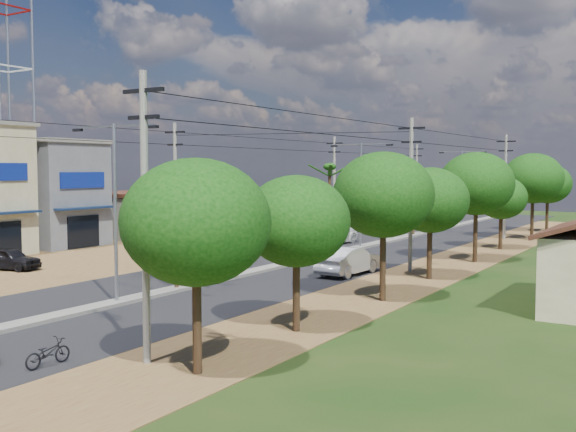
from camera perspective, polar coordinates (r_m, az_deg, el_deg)
name	(u,v)px	position (r m, az deg, el deg)	size (l,w,h in m)	color
ground	(117,305)	(31.10, -14.28, -7.31)	(160.00, 160.00, 0.00)	black
road	(292,264)	(42.74, 0.35, -4.09)	(12.00, 110.00, 0.04)	black
median	(315,258)	(45.30, 2.33, -3.55)	(1.00, 90.00, 0.18)	#605E56
dirt_lot_west	(44,260)	(47.48, -19.96, -3.52)	(18.00, 46.00, 0.04)	brown
dirt_shoulder_east	(420,275)	(39.06, 11.11, -4.94)	(5.00, 90.00, 0.03)	brown
shophouse_grey	(47,193)	(56.32, -19.70, 1.86)	(9.00, 6.40, 8.30)	#53565B
low_shed	(146,214)	(62.48, -11.91, 0.18)	(10.40, 10.40, 3.95)	#605E56
telecom_tower	(2,8)	(61.70, -23.07, 15.93)	(3.80, 3.80, 43.00)	gray
tree_east_a	(196,222)	(19.70, -7.79, -0.54)	(4.40, 4.40, 6.37)	black
tree_east_b	(296,221)	(24.75, 0.71, -0.46)	(4.00, 4.00, 5.83)	black
tree_east_c	(383,195)	(30.75, 8.08, 1.78)	(4.60, 4.60, 6.83)	black
tree_east_d	(430,200)	(37.38, 11.95, 1.31)	(4.20, 4.20, 6.13)	black
tree_east_e	(476,184)	(44.91, 15.66, 2.64)	(4.80, 4.80, 7.14)	black
tree_east_f	(501,198)	(52.78, 17.61, 1.48)	(3.80, 3.80, 5.52)	black
tree_east_g	(533,178)	(60.41, 20.04, 3.00)	(5.00, 5.00, 7.38)	black
tree_east_h	(548,184)	(68.33, 21.14, 2.56)	(4.40, 4.40, 6.52)	black
palm_median_near	(175,179)	(33.41, -9.51, 3.09)	(2.00, 2.00, 6.15)	black
palm_median_mid	(330,171)	(46.66, 3.55, 3.83)	(2.00, 2.00, 6.55)	black
palm_median_far	(414,178)	(61.25, 10.63, 3.21)	(2.00, 2.00, 5.85)	black
streetlight_near	(115,198)	(30.54, -14.43, 1.53)	(5.10, 0.18, 8.00)	gray
streetlight_mid	(361,186)	(51.14, 6.19, 2.58)	(5.10, 0.18, 8.00)	gray
streetlight_far	(462,181)	(74.49, 14.50, 2.91)	(5.10, 0.18, 8.00)	gray
utility_pole_w_b	(175,189)	(44.06, -9.51, 2.28)	(1.60, 0.24, 9.00)	#605E56
utility_pole_w_c	(334,183)	(62.32, 3.94, 2.81)	(1.60, 0.24, 9.00)	#605E56
utility_pole_w_d	(417,180)	(81.50, 10.83, 3.03)	(1.60, 0.24, 9.00)	#605E56
utility_pole_e_a	(145,211)	(21.01, -12.01, 0.42)	(1.60, 0.24, 9.00)	#605E56
utility_pole_e_b	(411,191)	(39.90, 10.36, 2.10)	(1.60, 0.24, 9.00)	#605E56
utility_pole_e_c	(505,184)	(60.92, 17.91, 2.60)	(1.60, 0.24, 9.00)	#605E56
car_silver_mid	(349,261)	(38.48, 5.16, -3.83)	(1.70, 4.87, 1.61)	#9B9DA3
car_white_far	(332,234)	(53.92, 3.71, -1.57)	(2.27, 5.58, 1.62)	beige
car_parked_dark	(9,259)	(43.48, -22.54, -3.40)	(1.57, 3.90, 1.33)	black
moto_rider_east	(48,354)	(22.13, -19.67, -10.96)	(0.55, 1.57, 0.83)	black
moto_rider_west_a	(275,251)	(46.52, -1.14, -2.96)	(0.53, 1.53, 0.80)	black
moto_rider_west_b	(393,231)	(60.25, 8.88, -1.29)	(0.50, 1.76, 1.06)	black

